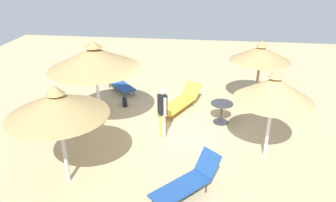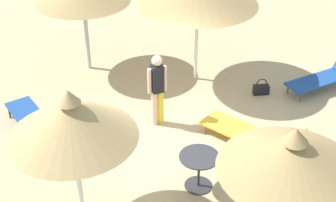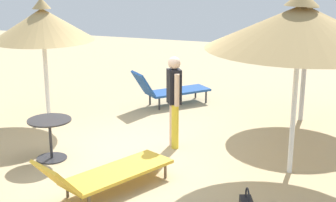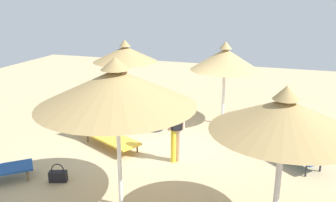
% 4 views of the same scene
% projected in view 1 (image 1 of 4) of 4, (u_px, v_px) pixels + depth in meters
% --- Properties ---
extents(ground, '(24.00, 24.00, 0.10)m').
position_uv_depth(ground, '(183.00, 132.00, 10.57)').
color(ground, tan).
extents(parasol_umbrella_far_right, '(2.14, 2.14, 2.48)m').
position_uv_depth(parasol_umbrella_far_right, '(261.00, 54.00, 11.43)').
color(parasol_umbrella_far_right, olive).
rests_on(parasol_umbrella_far_right, ground).
extents(parasol_umbrella_center, '(2.09, 2.09, 2.58)m').
position_uv_depth(parasol_umbrella_center, '(274.00, 89.00, 8.42)').
color(parasol_umbrella_center, white).
rests_on(parasol_umbrella_center, ground).
extents(parasol_umbrella_back, '(2.86, 2.86, 2.90)m').
position_uv_depth(parasol_umbrella_back, '(94.00, 58.00, 9.83)').
color(parasol_umbrella_back, white).
rests_on(parasol_umbrella_back, ground).
extents(parasol_umbrella_far_left, '(2.34, 2.34, 2.61)m').
position_uv_depth(parasol_umbrella_far_left, '(57.00, 105.00, 7.36)').
color(parasol_umbrella_far_left, '#B2B2B7').
rests_on(parasol_umbrella_far_left, ground).
extents(lounge_chair_edge, '(1.78, 1.66, 0.79)m').
position_uv_depth(lounge_chair_edge, '(119.00, 82.00, 13.54)').
color(lounge_chair_edge, '#1E478C').
rests_on(lounge_chair_edge, ground).
extents(lounge_chair_near_right, '(1.74, 1.67, 0.87)m').
position_uv_depth(lounge_chair_near_right, '(188.00, 181.00, 7.64)').
color(lounge_chair_near_right, '#1E478C').
rests_on(lounge_chair_near_right, ground).
extents(lounge_chair_near_left, '(2.22, 1.52, 0.74)m').
position_uv_depth(lounge_chair_near_left, '(181.00, 101.00, 11.89)').
color(lounge_chair_near_left, gold).
rests_on(lounge_chair_near_left, ground).
extents(person_standing_front, '(0.37, 0.32, 1.68)m').
position_uv_depth(person_standing_front, '(162.00, 110.00, 9.76)').
color(person_standing_front, yellow).
rests_on(person_standing_front, ground).
extents(handbag, '(0.41, 0.28, 0.43)m').
position_uv_depth(handbag, '(125.00, 102.00, 12.24)').
color(handbag, black).
rests_on(handbag, ground).
extents(side_table_round, '(0.74, 0.74, 0.71)m').
position_uv_depth(side_table_round, '(222.00, 109.00, 10.86)').
color(side_table_round, '#2D2D33').
rests_on(side_table_round, ground).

